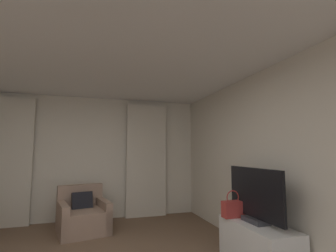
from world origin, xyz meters
TOP-DOWN VIEW (x-y plane):
  - wall_window at (0.00, 3.03)m, footprint 5.12×0.06m
  - wall_right at (2.53, 0.00)m, footprint 0.06×6.12m
  - ceiling at (0.00, 0.00)m, footprint 5.12×6.12m
  - curtain_left_panel at (-1.38, 2.90)m, footprint 0.90×0.06m
  - curtain_right_panel at (1.38, 2.90)m, footprint 0.90×0.06m
  - armchair at (0.07, 2.19)m, footprint 0.98×1.01m
  - tv_console at (2.21, 0.12)m, footprint 0.49×1.11m
  - tv_flatscreen at (2.21, 0.16)m, footprint 0.20×1.05m
  - handbag_primary at (2.08, 0.48)m, footprint 0.30×0.14m

SIDE VIEW (x-z plane):
  - tv_console at x=2.21m, z-range 0.00..0.52m
  - armchair at x=0.07m, z-range -0.13..0.67m
  - handbag_primary at x=2.08m, z-range 0.45..0.82m
  - tv_flatscreen at x=2.21m, z-range 0.50..1.19m
  - curtain_left_panel at x=-1.38m, z-range 0.00..2.50m
  - curtain_right_panel at x=1.38m, z-range 0.00..2.50m
  - wall_window at x=0.00m, z-range 0.00..2.60m
  - wall_right at x=2.53m, z-range 0.00..2.60m
  - ceiling at x=0.00m, z-range 2.60..2.66m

